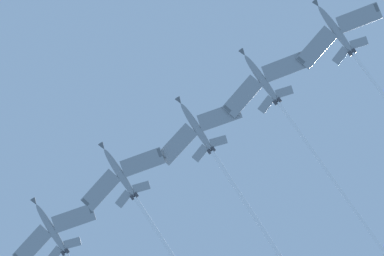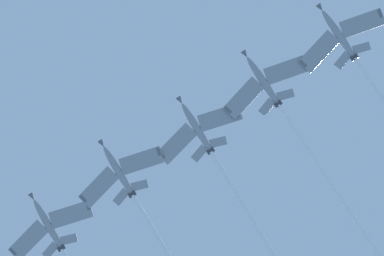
% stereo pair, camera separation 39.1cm
% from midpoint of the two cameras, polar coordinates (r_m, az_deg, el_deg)
% --- Properties ---
extents(jet_far_left, '(46.19, 35.13, 10.98)m').
position_cam_midpoint_polar(jet_far_left, '(152.39, 13.40, 4.72)').
color(jet_far_left, gray).
extents(jet_inner_left, '(45.48, 34.65, 10.43)m').
position_cam_midpoint_polar(jet_inner_left, '(150.47, 7.60, 1.01)').
color(jet_inner_left, gray).
extents(jet_centre, '(48.37, 38.37, 12.54)m').
position_cam_midpoint_polar(jet_centre, '(150.28, 3.26, -4.31)').
color(jet_centre, gray).
extents(jet_inner_right, '(46.00, 36.16, 11.38)m').
position_cam_midpoint_polar(jet_inner_right, '(151.49, -3.34, -7.19)').
color(jet_inner_right, gray).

